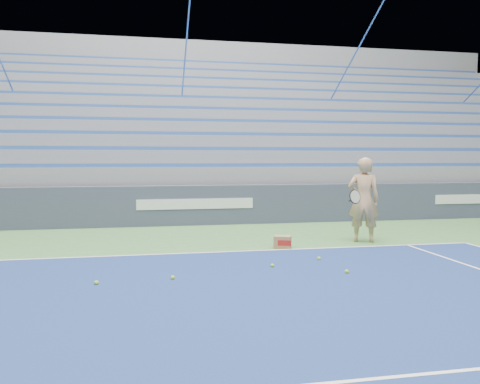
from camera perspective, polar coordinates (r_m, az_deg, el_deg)
The scene contains 9 objects.
sponsor_barrier at distance 13.06m, azimuth -5.47°, elevation -1.61°, with size 30.00×0.32×1.10m.
bleachers at distance 18.71m, azimuth -7.16°, elevation 5.61°, with size 31.00×9.15×7.30m.
tennis_player at distance 10.65m, azimuth 14.83°, elevation -0.92°, with size 1.01×0.96×1.86m.
ball_box at distance 9.69m, azimuth 5.21°, elevation -6.09°, with size 0.41×0.38×0.26m.
tennis_ball_0 at distance 8.64m, azimuth 9.60°, elevation -8.01°, with size 0.07×0.07×0.07m, color #ACDE2D.
tennis_ball_1 at distance 7.26m, azimuth -8.21°, elevation -10.31°, with size 0.07×0.07×0.07m, color #ACDE2D.
tennis_ball_2 at distance 7.75m, azimuth 12.90°, elevation -9.44°, with size 0.07×0.07×0.07m, color #ACDE2D.
tennis_ball_3 at distance 7.99m, azimuth 3.95°, elevation -8.94°, with size 0.07×0.07×0.07m, color #ACDE2D.
tennis_ball_4 at distance 7.21m, azimuth -17.10°, elevation -10.54°, with size 0.07×0.07×0.07m, color #ACDE2D.
Camera 1 is at (-1.20, 2.94, 1.82)m, focal length 35.00 mm.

